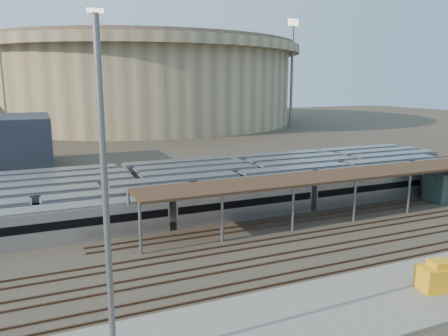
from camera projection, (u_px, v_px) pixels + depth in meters
ground at (222, 246)px, 44.35m from camera, size 420.00×420.00×0.00m
apron at (241, 333)px, 28.88m from camera, size 50.00×9.00×0.20m
subway_trains at (142, 192)px, 59.13m from camera, size 122.92×23.90×3.60m
inspection_shed at (369, 173)px, 55.53m from camera, size 60.30×6.00×5.30m
empty_tracks at (243, 264)px, 39.83m from camera, size 170.00×9.62×0.18m
stadium at (144, 82)px, 177.03m from camera, size 124.00×124.00×32.50m
floodlight_2 at (292, 70)px, 157.62m from camera, size 4.00×1.00×38.40m
floodlight_3 at (49, 72)px, 180.66m from camera, size 4.00×1.00×38.40m
yard_light_pole at (105, 199)px, 23.55m from camera, size 0.80×0.36×19.81m
yellow_equipment at (438, 278)px, 34.62m from camera, size 3.41×2.53×1.92m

